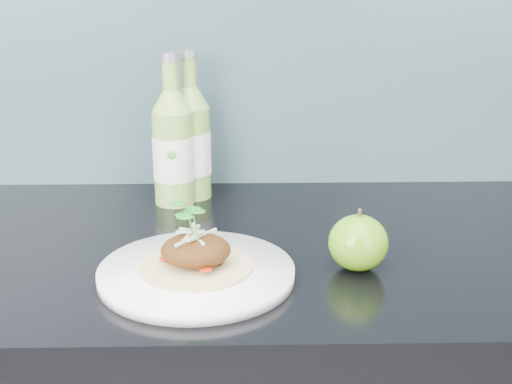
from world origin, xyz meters
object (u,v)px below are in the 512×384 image
at_px(cider_bottle_right, 191,143).
at_px(green_apple, 358,243).
at_px(cider_bottle_left, 173,148).
at_px(dinner_plate, 196,273).

bearing_deg(cider_bottle_right, green_apple, -34.62).
height_order(cider_bottle_left, cider_bottle_right, same).
height_order(dinner_plate, green_apple, green_apple).
relative_size(dinner_plate, cider_bottle_right, 1.31).
height_order(dinner_plate, cider_bottle_left, cider_bottle_left).
bearing_deg(cider_bottle_right, cider_bottle_left, -112.14).
xyz_separation_m(dinner_plate, cider_bottle_left, (-0.05, 0.30, 0.09)).
relative_size(green_apple, cider_bottle_left, 0.38).
relative_size(dinner_plate, green_apple, 3.45).
bearing_deg(green_apple, cider_bottle_right, 128.13).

